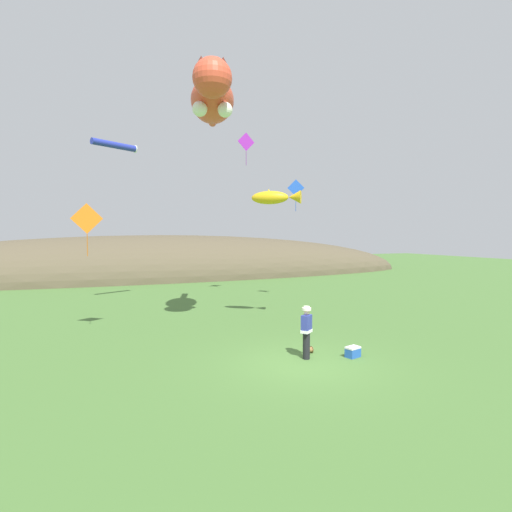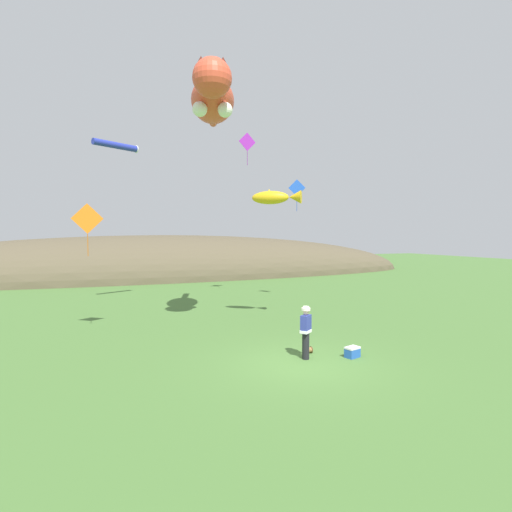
% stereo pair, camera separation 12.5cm
% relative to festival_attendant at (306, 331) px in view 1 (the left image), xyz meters
% --- Properties ---
extents(ground_plane, '(120.00, 120.00, 0.00)m').
position_rel_festival_attendant_xyz_m(ground_plane, '(-0.35, -0.40, -0.95)').
color(ground_plane, '#477033').
extents(distant_hill_ridge, '(56.71, 12.61, 8.26)m').
position_rel_festival_attendant_xyz_m(distant_hill_ridge, '(-0.35, 28.64, -0.95)').
color(distant_hill_ridge, brown).
rests_on(distant_hill_ridge, ground).
extents(festival_attendant, '(0.49, 0.46, 1.77)m').
position_rel_festival_attendant_xyz_m(festival_attendant, '(0.00, 0.00, 0.00)').
color(festival_attendant, black).
rests_on(festival_attendant, ground).
extents(kite_spool, '(0.17, 0.24, 0.24)m').
position_rel_festival_attendant_xyz_m(kite_spool, '(0.43, 0.52, -0.84)').
color(kite_spool, olive).
rests_on(kite_spool, ground).
extents(picnic_cooler, '(0.56, 0.45, 0.36)m').
position_rel_festival_attendant_xyz_m(picnic_cooler, '(1.56, -0.43, -0.77)').
color(picnic_cooler, blue).
rests_on(picnic_cooler, ground).
extents(kite_giant_cat, '(2.75, 6.38, 1.99)m').
position_rel_festival_attendant_xyz_m(kite_giant_cat, '(-1.76, 5.02, 8.95)').
color(kite_giant_cat, '#E04C33').
extents(kite_fish_windsock, '(2.26, 1.87, 0.72)m').
position_rel_festival_attendant_xyz_m(kite_fish_windsock, '(1.36, 5.42, 4.93)').
color(kite_fish_windsock, gold).
extents(kite_tube_streamer, '(2.55, 1.61, 0.44)m').
position_rel_festival_attendant_xyz_m(kite_tube_streamer, '(-5.31, 12.27, 8.18)').
color(kite_tube_streamer, '#2633A5').
extents(kite_diamond_orange, '(1.23, 0.10, 2.13)m').
position_rel_festival_attendant_xyz_m(kite_diamond_orange, '(-6.75, 5.99, 3.83)').
color(kite_diamond_orange, orange).
extents(kite_diamond_violet, '(1.16, 0.11, 2.06)m').
position_rel_festival_attendant_xyz_m(kite_diamond_violet, '(2.56, 12.40, 9.06)').
color(kite_diamond_violet, purple).
extents(kite_diamond_blue, '(0.92, 0.51, 1.94)m').
position_rel_festival_attendant_xyz_m(kite_diamond_blue, '(4.99, 10.26, 6.03)').
color(kite_diamond_blue, blue).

